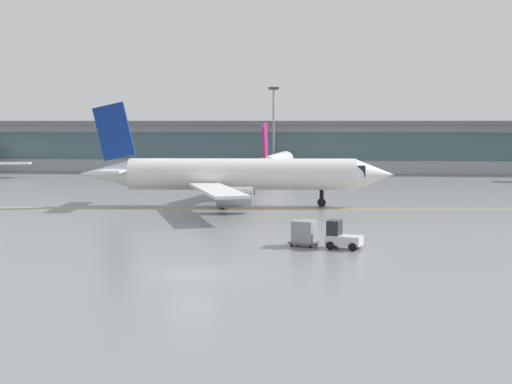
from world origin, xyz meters
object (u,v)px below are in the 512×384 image
object	(u,v)px
gate_airplane_1	(277,163)
cargo_dolly_lead	(304,232)
baggage_tug	(341,237)
apron_light_mast_1	(274,127)
taxiing_regional_jet	(238,175)

from	to	relation	value
gate_airplane_1	cargo_dolly_lead	bearing A→B (deg)	-169.32
gate_airplane_1	baggage_tug	bearing A→B (deg)	-166.94
cargo_dolly_lead	apron_light_mast_1	xyz separation A→B (m)	(-7.55, 73.44, 7.40)
gate_airplane_1	baggage_tug	world-z (taller)	gate_airplane_1
baggage_tug	apron_light_mast_1	world-z (taller)	apron_light_mast_1
cargo_dolly_lead	apron_light_mast_1	distance (m)	74.20
taxiing_regional_jet	apron_light_mast_1	distance (m)	48.66
apron_light_mast_1	baggage_tug	bearing A→B (deg)	-82.11
gate_airplane_1	taxiing_regional_jet	distance (m)	37.19
taxiing_regional_jet	baggage_tug	xyz separation A→B (m)	(10.78, -25.94, -2.58)
taxiing_regional_jet	baggage_tug	size ratio (longest dim) A/B	12.05
taxiing_regional_jet	apron_light_mast_1	world-z (taller)	apron_light_mast_1
gate_airplane_1	apron_light_mast_1	size ratio (longest dim) A/B	1.81
baggage_tug	cargo_dolly_lead	size ratio (longest dim) A/B	1.17
taxiing_regional_jet	cargo_dolly_lead	world-z (taller)	taxiing_regional_jet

